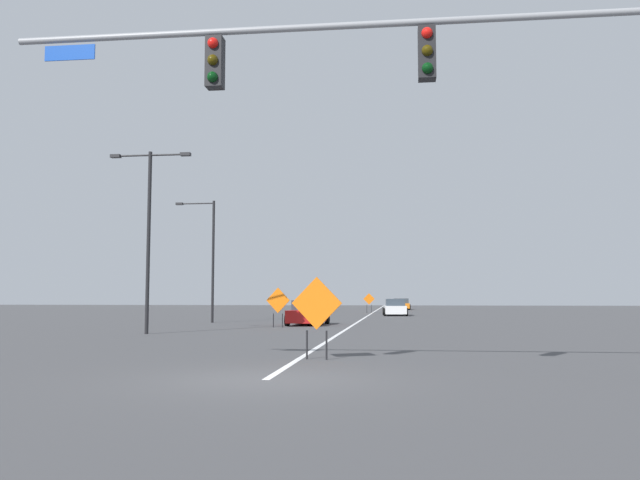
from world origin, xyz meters
TOP-DOWN VIEW (x-y plane):
  - ground at (0.00, 0.00)m, footprint 203.71×203.71m
  - road_centre_stripe at (0.00, 56.59)m, footprint 0.16×113.17m
  - traffic_signal_assembly at (3.18, -0.01)m, footprint 12.86×0.44m
  - street_lamp_near_right at (-8.17, 14.55)m, footprint 3.62×0.24m
  - street_lamp_near_left at (-8.96, 26.49)m, footprint 2.49×0.24m
  - construction_sign_median_near at (-3.66, 20.96)m, footprint 1.29×0.36m
  - construction_sign_right_lane at (-0.31, 50.43)m, footprint 1.08×0.07m
  - construction_sign_left_lane at (0.47, 4.18)m, footprint 1.34×0.27m
  - car_red_near at (-2.53, 24.16)m, footprint 2.10×4.37m
  - car_orange_mid at (2.76, 66.20)m, footprint 2.20×3.96m
  - car_white_approaching at (2.19, 42.46)m, footprint 2.13×4.61m

SIDE VIEW (x-z plane):
  - ground at x=0.00m, z-range 0.00..0.00m
  - road_centre_stripe at x=0.00m, z-range 0.00..0.01m
  - car_orange_mid at x=2.76m, z-range -0.04..1.29m
  - car_red_near at x=-2.53m, z-range -0.05..1.33m
  - car_white_approaching at x=2.19m, z-range -0.03..1.35m
  - construction_sign_right_lane at x=-0.31m, z-range 0.26..2.14m
  - construction_sign_median_near at x=-3.66m, z-range 0.27..2.32m
  - construction_sign_left_lane at x=0.47m, z-range 0.28..2.39m
  - street_lamp_near_left at x=-8.96m, z-range 0.47..7.94m
  - street_lamp_near_right at x=-8.17m, z-range 0.75..8.65m
  - traffic_signal_assembly at x=3.18m, z-range 1.94..9.28m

